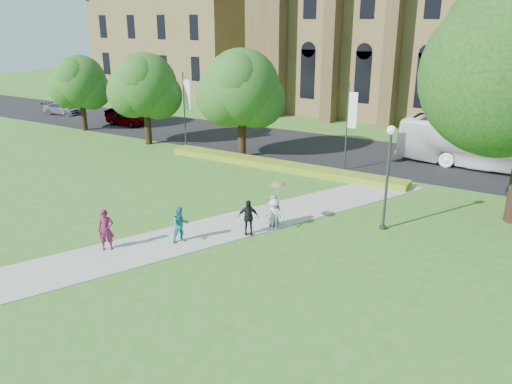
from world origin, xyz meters
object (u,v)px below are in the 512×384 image
Objects in this scene: streetlamp at (388,165)px; car_0 at (126,118)px; pedestrian_0 at (106,230)px; car_2 at (62,109)px; car_1 at (124,114)px; tour_coach at (488,145)px.

car_0 is at bearing 157.71° from streetlamp.
car_0 is 2.23× the size of pedestrian_0.
car_0 is at bearing 89.25° from pedestrian_0.
car_2 is at bearing 162.20° from streetlamp.
car_2 is at bearing 84.49° from car_0.
car_1 is 8.85m from car_2.
car_1 is 31.04m from pedestrian_0.
tour_coach is 2.82× the size of car_1.
tour_coach is at bearing -86.00° from car_1.
pedestrian_0 is at bearing 153.86° from tour_coach.
tour_coach reaches higher than car_0.
car_2 is (-40.27, 12.93, -2.65)m from streetlamp.
pedestrian_0 is at bearing -135.57° from car_2.
car_1 is (-34.23, -0.63, -0.97)m from tour_coach.
tour_coach is (2.79, 14.17, -1.60)m from streetlamp.
car_0 is at bearing -126.39° from car_1.
car_1 is (-31.44, 13.54, -2.57)m from streetlamp.
pedestrian_0 is at bearing -138.29° from streetlamp.
streetlamp is 2.73× the size of pedestrian_0.
car_0 is 1.00× the size of car_2.
tour_coach is 2.80× the size of car_2.
tour_coach is at bearing -88.32° from car_0.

